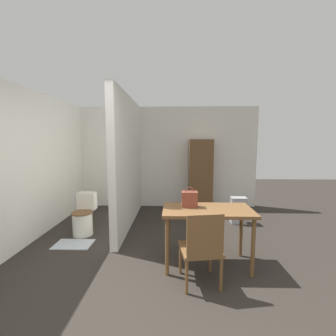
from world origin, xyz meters
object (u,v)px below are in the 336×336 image
dining_table (207,216)px  space_heater (238,210)px  handbag (190,199)px  wooden_chair (202,247)px  wooden_cabinet (200,175)px  toilet (84,217)px

dining_table → space_heater: (0.87, 1.58, -0.41)m
dining_table → handbag: (-0.23, 0.08, 0.21)m
wooden_chair → wooden_cabinet: bearing=75.3°
dining_table → wooden_chair: wooden_chair is taller
toilet → wooden_chair: bearing=-36.8°
toilet → space_heater: size_ratio=1.34×
toilet → wooden_cabinet: bearing=34.4°
space_heater → toilet: bearing=-168.5°
wooden_chair → toilet: (-1.93, 1.44, -0.17)m
dining_table → wooden_cabinet: 2.55m
handbag → space_heater: 1.97m
wooden_cabinet → dining_table: bearing=-94.6°
toilet → space_heater: bearing=11.5°
wooden_chair → toilet: bearing=134.8°
wooden_chair → handbag: (-0.10, 0.53, 0.41)m
dining_table → wooden_chair: 0.51m
toilet → handbag: 2.12m
dining_table → wooden_chair: bearing=-105.6°
dining_table → toilet: (-2.05, 0.99, -0.37)m
handbag → wooden_cabinet: bearing=80.0°
wooden_chair → space_heater: 2.27m
dining_table → handbag: 0.32m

